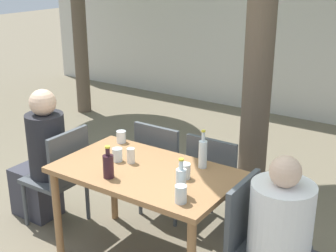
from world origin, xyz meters
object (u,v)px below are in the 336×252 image
drinking_glass_4 (117,155)px  drinking_glass_0 (121,137)px  person_seated_0 (42,162)px  person_seated_1 (292,251)px  drinking_glass_1 (185,171)px  patio_chair_0 (61,173)px  drinking_glass_2 (181,194)px  patio_chair_1 (257,239)px  patio_chair_3 (217,179)px  water_bottle_2 (181,181)px  dining_table_front (145,182)px  water_bottle_1 (203,153)px  drinking_glass_3 (131,156)px  wine_bottle_0 (108,165)px  patio_chair_2 (164,164)px

drinking_glass_4 → drinking_glass_0: bearing=124.9°
person_seated_0 → person_seated_1: (2.26, 0.00, -0.04)m
person_seated_0 → drinking_glass_1: bearing=91.8°
patio_chair_0 → drinking_glass_2: size_ratio=7.75×
patio_chair_1 → patio_chair_3: same height
water_bottle_2 → dining_table_front: bearing=156.9°
dining_table_front → patio_chair_0: bearing=180.0°
patio_chair_3 → water_bottle_2: bearing=101.1°
patio_chair_3 → dining_table_front: bearing=67.1°
dining_table_front → patio_chair_1: 0.91m
patio_chair_3 → person_seated_0: size_ratio=0.74×
dining_table_front → person_seated_0: person_seated_0 is taller
water_bottle_1 → drinking_glass_4: size_ratio=2.87×
water_bottle_1 → drinking_glass_1: (-0.02, -0.23, -0.06)m
drinking_glass_1 → drinking_glass_3: bearing=-179.5°
drinking_glass_4 → person_seated_0: bearing=-179.3°
person_seated_0 → drinking_glass_1: 1.47m
dining_table_front → water_bottle_2: size_ratio=5.13×
wine_bottle_0 → patio_chair_3: bearing=65.1°
dining_table_front → drinking_glass_2: bearing=-29.0°
dining_table_front → patio_chair_1: patio_chair_1 is taller
patio_chair_3 → drinking_glass_3: size_ratio=7.70×
patio_chair_0 → water_bottle_1: bearing=102.5°
drinking_glass_0 → drinking_glass_1: size_ratio=0.92×
patio_chair_2 → person_seated_0: person_seated_0 is taller
dining_table_front → drinking_glass_0: drinking_glass_0 is taller
patio_chair_1 → person_seated_1: 0.23m
patio_chair_3 → person_seated_0: (-1.40, -0.63, 0.04)m
water_bottle_2 → patio_chair_1: bearing=20.9°
drinking_glass_0 → drinking_glass_2: bearing=-31.3°
wine_bottle_0 → drinking_glass_4: bearing=117.2°
patio_chair_0 → drinking_glass_3: (0.73, 0.04, 0.32)m
patio_chair_1 → drinking_glass_4: (-1.17, 0.01, 0.31)m
patio_chair_1 → person_seated_1: size_ratio=0.80×
person_seated_1 → drinking_glass_3: (-1.29, 0.04, 0.32)m
patio_chair_2 → drinking_glass_0: (-0.22, -0.31, 0.31)m
patio_chair_1 → drinking_glass_4: patio_chair_1 is taller
patio_chair_2 → water_bottle_1: size_ratio=3.08×
water_bottle_2 → drinking_glass_2: 0.11m
patio_chair_0 → drinking_glass_3: bearing=93.1°
water_bottle_2 → drinking_glass_1: size_ratio=2.38×
patio_chair_0 → patio_chair_2: 0.89m
water_bottle_1 → drinking_glass_3: (-0.49, -0.23, -0.05)m
dining_table_front → patio_chair_3: size_ratio=1.48×
drinking_glass_4 → drinking_glass_2: bearing=-20.2°
water_bottle_2 → drinking_glass_2: bearing=-58.1°
drinking_glass_2 → wine_bottle_0: bearing=178.1°
water_bottle_1 → drinking_glass_0: (-0.81, 0.05, -0.06)m
patio_chair_0 → drinking_glass_0: bearing=128.1°
patio_chair_3 → person_seated_1: size_ratio=0.80×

